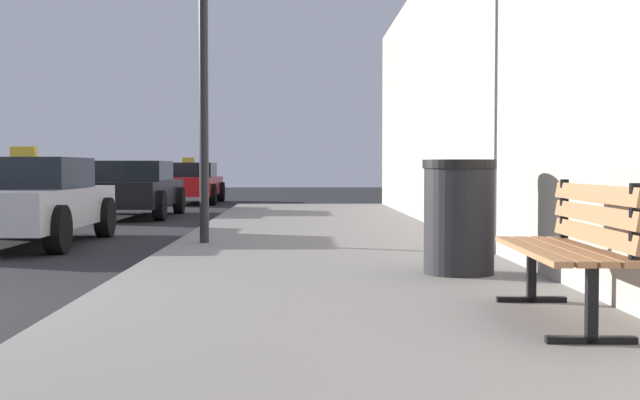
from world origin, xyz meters
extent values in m
cube|color=gray|center=(4.00, 0.00, 0.07)|extent=(4.00, 32.00, 0.15)
cube|color=#9E6B42|center=(5.11, -0.84, 0.60)|extent=(0.18, 1.65, 0.04)
cube|color=#9E6B42|center=(5.24, -0.84, 0.60)|extent=(0.18, 1.65, 0.04)
cube|color=#9E6B42|center=(5.36, -0.85, 0.60)|extent=(0.18, 1.65, 0.04)
cube|color=#9E6B42|center=(5.49, -0.85, 0.60)|extent=(0.18, 1.65, 0.04)
cube|color=#9E6B42|center=(5.52, -0.85, 0.70)|extent=(0.13, 1.65, 0.11)
cube|color=#9E6B42|center=(5.52, -0.85, 0.83)|extent=(0.13, 1.65, 0.11)
cube|color=#9E6B42|center=(5.52, -0.85, 0.96)|extent=(0.13, 1.65, 0.11)
cube|color=black|center=(5.27, -1.55, 0.38)|extent=(0.06, 0.06, 0.45)
cube|color=black|center=(5.27, -1.55, 0.17)|extent=(0.50, 0.08, 0.04)
cube|color=black|center=(5.50, -1.56, 0.82)|extent=(0.05, 0.05, 0.44)
cube|color=black|center=(5.33, -0.14, 0.38)|extent=(0.06, 0.06, 0.45)
cube|color=black|center=(5.33, -0.14, 0.17)|extent=(0.50, 0.08, 0.04)
cube|color=black|center=(5.56, -0.15, 0.82)|extent=(0.05, 0.05, 0.44)
cylinder|color=black|center=(5.11, 1.47, 0.63)|extent=(0.64, 0.64, 0.97)
cylinder|color=black|center=(5.11, 1.47, 1.16)|extent=(0.67, 0.67, 0.08)
cylinder|color=black|center=(2.42, 4.63, 2.39)|extent=(0.12, 0.12, 4.47)
cube|color=#B7B7BF|center=(-0.41, 5.99, 0.54)|extent=(1.84, 4.05, 0.55)
cube|color=black|center=(-0.41, 6.19, 1.04)|extent=(1.62, 1.82, 0.45)
cube|color=yellow|center=(-0.41, 6.19, 1.35)|extent=(0.36, 0.14, 0.16)
cylinder|color=black|center=(0.51, 4.70, 0.32)|extent=(0.22, 0.64, 0.64)
cylinder|color=black|center=(0.51, 7.29, 0.32)|extent=(0.22, 0.64, 0.64)
cube|color=black|center=(-0.20, 12.69, 0.54)|extent=(1.82, 4.35, 0.55)
cube|color=black|center=(-0.20, 12.91, 1.04)|extent=(1.60, 1.96, 0.45)
cylinder|color=black|center=(0.71, 11.30, 0.32)|extent=(0.22, 0.64, 0.64)
cylinder|color=black|center=(-1.11, 11.30, 0.32)|extent=(0.22, 0.64, 0.64)
cylinder|color=black|center=(0.71, 14.08, 0.32)|extent=(0.22, 0.64, 0.64)
cylinder|color=black|center=(-1.11, 14.08, 0.32)|extent=(0.22, 0.64, 0.64)
cube|color=red|center=(0.14, 19.77, 0.54)|extent=(1.82, 4.18, 0.55)
cube|color=black|center=(0.14, 19.98, 1.04)|extent=(1.60, 1.88, 0.45)
cube|color=yellow|center=(0.14, 19.98, 1.35)|extent=(0.36, 0.14, 0.16)
cylinder|color=black|center=(1.05, 18.43, 0.32)|extent=(0.22, 0.64, 0.64)
cylinder|color=black|center=(-0.77, 18.43, 0.32)|extent=(0.22, 0.64, 0.64)
cylinder|color=black|center=(1.05, 21.10, 0.32)|extent=(0.22, 0.64, 0.64)
cylinder|color=black|center=(-0.77, 21.10, 0.32)|extent=(0.22, 0.64, 0.64)
camera|label=1|loc=(3.66, -6.05, 1.13)|focal=46.38mm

